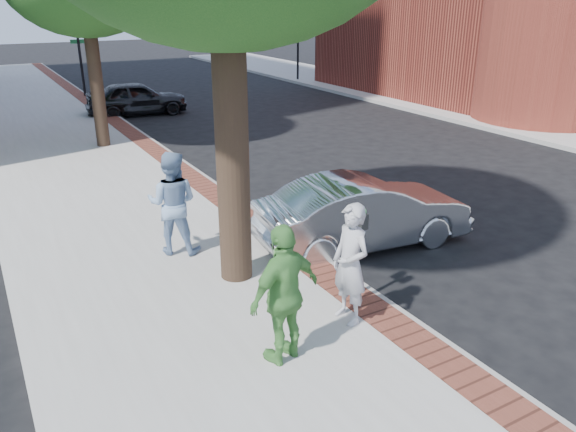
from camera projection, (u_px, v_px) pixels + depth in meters
ground at (330, 327)px, 8.17m from camera, size 120.00×120.00×0.00m
sidewalk at (100, 188)px, 13.92m from camera, size 5.00×60.00×0.15m
brick_strip at (185, 172)px, 14.91m from camera, size 0.60×60.00×0.01m
curb at (197, 173)px, 15.10m from camera, size 0.10×60.00×0.15m
sidewalk_far at (531, 121)px, 21.31m from camera, size 5.00×60.00×0.15m
signal_near at (79, 49)px, 25.55m from camera, size 0.70×0.15×3.80m
signal_far at (298, 40)px, 30.91m from camera, size 0.70×0.15×3.80m
parking_meter at (358, 232)px, 8.38m from camera, size 0.12×0.32×1.47m
person_gray at (350, 264)px, 7.78m from camera, size 0.46×0.67×1.76m
person_officer at (173, 203)px, 9.92m from camera, size 1.15×1.09×1.87m
person_green at (285, 294)px, 6.90m from camera, size 1.16×0.71×1.85m
sedan_silver at (364, 212)px, 10.63m from camera, size 4.25×1.89×1.36m
bg_car at (137, 98)px, 22.64m from camera, size 4.09×1.97×1.35m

